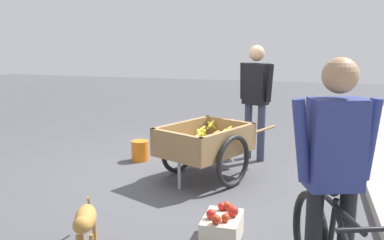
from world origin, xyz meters
name	(u,v)px	position (x,y,z in m)	size (l,w,h in m)	color
ground_plane	(184,177)	(0.00, 0.00, 0.00)	(24.00, 24.00, 0.00)	#47474C
fruit_cart	(205,145)	(0.02, 0.28, 0.44)	(1.82, 1.39, 0.73)	#937047
vendor_person	(256,92)	(-1.01, 0.77, 0.99)	(0.33, 0.50, 1.65)	#333851
cyclist_person	(334,162)	(2.31, 1.67, 1.00)	(0.30, 0.55, 1.66)	black
dog	(85,220)	(2.06, -0.26, 0.27)	(0.63, 0.34, 0.40)	#AD7A38
fire_hydrant	(333,141)	(-1.10, 1.86, 0.33)	(0.25, 0.25, 0.67)	gold
plastic_bucket	(140,151)	(-0.54, -0.82, 0.15)	(0.25, 0.25, 0.29)	orange
apple_crate	(332,132)	(-2.62, 1.93, 0.13)	(0.44, 0.32, 0.32)	tan
mixed_fruit_crate	(222,226)	(1.58, 0.82, 0.13)	(0.44, 0.32, 0.32)	beige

